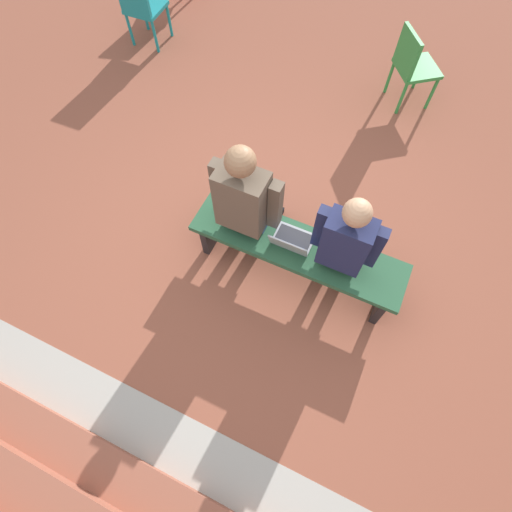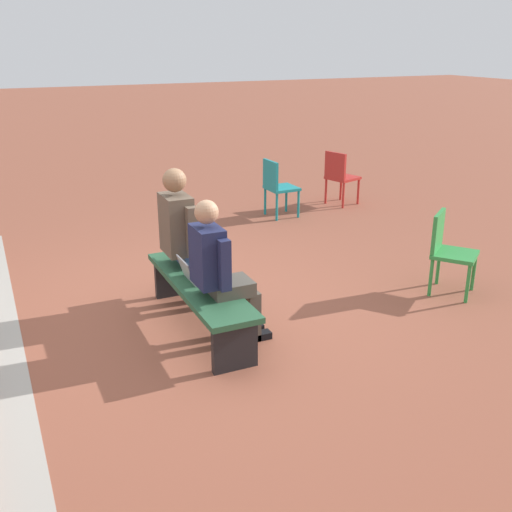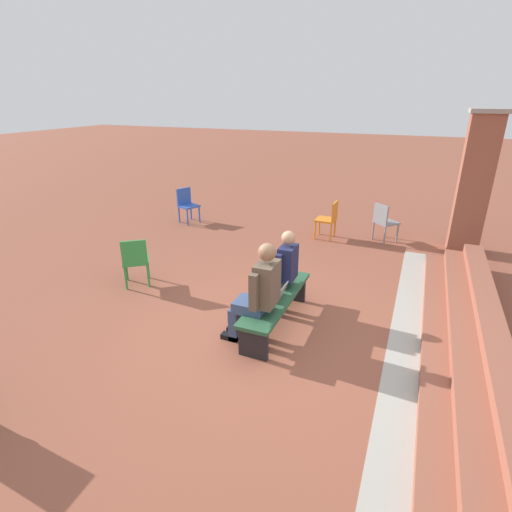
{
  "view_description": "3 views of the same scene",
  "coord_description": "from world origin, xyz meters",
  "px_view_note": "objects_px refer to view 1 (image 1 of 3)",
  "views": [
    {
      "loc": [
        -0.7,
        1.63,
        3.27
      ],
      "look_at": [
        -0.18,
        0.51,
        0.95
      ],
      "focal_mm": 28.0,
      "sensor_mm": 36.0,
      "label": 1
    },
    {
      "loc": [
        -4.99,
        1.63,
        2.48
      ],
      "look_at": [
        -0.59,
        -0.41,
        0.71
      ],
      "focal_mm": 42.0,
      "sensor_mm": 36.0,
      "label": 2
    },
    {
      "loc": [
        4.22,
        1.63,
        3.01
      ],
      "look_at": [
        -0.53,
        -0.35,
        0.91
      ],
      "focal_mm": 28.0,
      "sensor_mm": 36.0,
      "label": 3
    }
  ],
  "objects_px": {
    "person_student": "(347,240)",
    "plastic_chair_by_pillar": "(141,6)",
    "bench": "(297,251)",
    "laptop": "(292,241)",
    "person_adult": "(249,199)",
    "plastic_chair_near_bench_left": "(412,64)"
  },
  "relations": [
    {
      "from": "person_student",
      "to": "laptop",
      "type": "relative_size",
      "value": 4.0
    },
    {
      "from": "plastic_chair_by_pillar",
      "to": "bench",
      "type": "bearing_deg",
      "value": 142.52
    },
    {
      "from": "bench",
      "to": "plastic_chair_by_pillar",
      "type": "bearing_deg",
      "value": -37.48
    },
    {
      "from": "bench",
      "to": "laptop",
      "type": "relative_size",
      "value": 5.63
    },
    {
      "from": "plastic_chair_near_bench_left",
      "to": "plastic_chair_by_pillar",
      "type": "height_order",
      "value": "same"
    },
    {
      "from": "plastic_chair_near_bench_left",
      "to": "plastic_chair_by_pillar",
      "type": "distance_m",
      "value": 3.23
    },
    {
      "from": "person_adult",
      "to": "plastic_chair_by_pillar",
      "type": "bearing_deg",
      "value": -41.51
    },
    {
      "from": "bench",
      "to": "plastic_chair_near_bench_left",
      "type": "bearing_deg",
      "value": -96.12
    },
    {
      "from": "plastic_chair_by_pillar",
      "to": "laptop",
      "type": "bearing_deg",
      "value": 141.84
    },
    {
      "from": "person_adult",
      "to": "laptop",
      "type": "xyz_separation_m",
      "value": [
        -0.42,
        0.08,
        -0.23
      ]
    },
    {
      "from": "bench",
      "to": "plastic_chair_by_pillar",
      "type": "distance_m",
      "value": 3.7
    },
    {
      "from": "laptop",
      "to": "plastic_chair_by_pillar",
      "type": "distance_m",
      "value": 3.66
    },
    {
      "from": "person_student",
      "to": "plastic_chair_by_pillar",
      "type": "xyz_separation_m",
      "value": [
        3.28,
        -2.19,
        -0.21
      ]
    },
    {
      "from": "bench",
      "to": "plastic_chair_near_bench_left",
      "type": "height_order",
      "value": "plastic_chair_near_bench_left"
    },
    {
      "from": "person_adult",
      "to": "plastic_chair_near_bench_left",
      "type": "relative_size",
      "value": 1.64
    },
    {
      "from": "bench",
      "to": "person_student",
      "type": "xyz_separation_m",
      "value": [
        -0.35,
        -0.06,
        0.34
      ]
    },
    {
      "from": "plastic_chair_near_bench_left",
      "to": "plastic_chair_by_pillar",
      "type": "relative_size",
      "value": 1.0
    },
    {
      "from": "laptop",
      "to": "plastic_chair_by_pillar",
      "type": "height_order",
      "value": "plastic_chair_by_pillar"
    },
    {
      "from": "bench",
      "to": "laptop",
      "type": "height_order",
      "value": "laptop"
    },
    {
      "from": "laptop",
      "to": "plastic_chair_by_pillar",
      "type": "xyz_separation_m",
      "value": [
        2.88,
        -2.26,
        -0.02
      ]
    },
    {
      "from": "person_student",
      "to": "person_adult",
      "type": "bearing_deg",
      "value": -0.41
    },
    {
      "from": "person_adult",
      "to": "laptop",
      "type": "relative_size",
      "value": 4.32
    }
  ]
}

